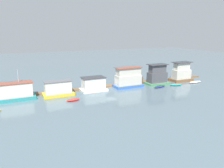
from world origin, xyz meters
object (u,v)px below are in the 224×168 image
dinghy_red (73,100)px  mooring_post_far_left (58,89)px  houseboat_teal (16,91)px  dinghy_navy (160,86)px  houseboat_yellow (58,89)px  houseboat_green (157,76)px  houseboat_blue (128,78)px  houseboat_brown (181,73)px  dinghy_teal (176,85)px  mooring_post_centre (143,80)px  dinghy_white (195,82)px  houseboat_white (93,84)px

dinghy_red → mooring_post_far_left: bearing=103.4°
houseboat_teal → dinghy_navy: bearing=-7.7°
houseboat_yellow → houseboat_green: bearing=-0.5°
houseboat_teal → houseboat_blue: size_ratio=1.04×
houseboat_green → houseboat_brown: 8.14m
houseboat_green → dinghy_teal: size_ratio=1.82×
houseboat_blue → houseboat_brown: houseboat_brown is taller
dinghy_red → dinghy_navy: size_ratio=0.69×
dinghy_teal → mooring_post_centre: bearing=142.0°
dinghy_teal → mooring_post_far_left: size_ratio=1.78×
dinghy_white → mooring_post_far_left: bearing=171.9°
dinghy_navy → houseboat_white: bearing=165.7°
dinghy_white → mooring_post_centre: 14.22m
mooring_post_far_left → mooring_post_centre: 21.87m
houseboat_teal → dinghy_teal: houseboat_teal is taller
houseboat_blue → dinghy_teal: size_ratio=2.17×
dinghy_red → dinghy_navy: dinghy_red is taller
houseboat_teal → dinghy_teal: size_ratio=2.25×
houseboat_brown → dinghy_navy: size_ratio=1.56×
houseboat_yellow → houseboat_blue: 17.09m
houseboat_white → dinghy_navy: 16.27m
houseboat_white → dinghy_white: size_ratio=1.45×
dinghy_navy → houseboat_blue: bearing=151.8°
dinghy_red → dinghy_teal: bearing=3.1°
dinghy_teal → mooring_post_far_left: mooring_post_far_left is taller
dinghy_red → dinghy_navy: bearing=4.1°
houseboat_green → dinghy_white: houseboat_green is taller
dinghy_teal → mooring_post_centre: 8.38m
dinghy_navy → dinghy_teal: (4.84, -0.10, -0.01)m
houseboat_blue → mooring_post_far_left: bearing=175.2°
dinghy_teal → houseboat_white: bearing=168.7°
dinghy_teal → houseboat_green: bearing=135.4°
dinghy_red → dinghy_navy: 22.09m
houseboat_teal → dinghy_teal: 37.21m
mooring_post_far_left → mooring_post_centre: mooring_post_centre is taller
dinghy_red → dinghy_navy: (22.03, 1.57, -0.05)m
houseboat_teal → mooring_post_far_left: size_ratio=4.01×
houseboat_brown → dinghy_white: size_ratio=1.47×
houseboat_yellow → dinghy_navy: bearing=-8.2°
dinghy_white → mooring_post_far_left: 35.52m
houseboat_yellow → dinghy_white: bearing=-5.5°
houseboat_teal → dinghy_white: houseboat_teal is taller
dinghy_teal → mooring_post_far_left: 28.92m
houseboat_white → dinghy_teal: houseboat_white is taller
dinghy_teal → mooring_post_centre: (-6.58, 5.15, 0.74)m
houseboat_blue → houseboat_brown: (16.40, -0.23, -0.06)m
houseboat_teal → houseboat_yellow: houseboat_teal is taller
houseboat_blue → houseboat_green: (8.27, -0.41, -0.02)m
houseboat_yellow → houseboat_green: (25.33, -0.21, 0.74)m
houseboat_teal → mooring_post_far_left: bearing=5.0°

